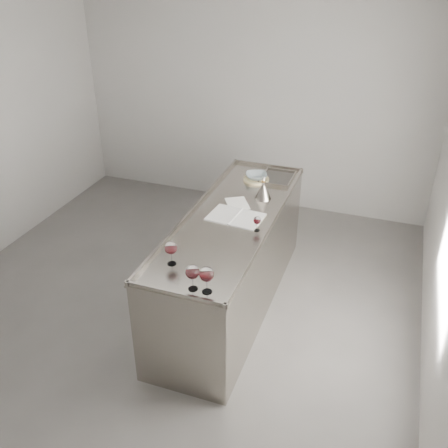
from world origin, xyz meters
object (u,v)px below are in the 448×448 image
(notebook, at_px, (235,217))
(wine_funnel, at_px, (263,192))
(wine_glass_small, at_px, (257,221))
(wine_glass_middle, at_px, (192,273))
(wine_glass_right, at_px, (207,275))
(ceramic_bowl, at_px, (256,176))
(wine_glass_left, at_px, (171,249))
(counter, at_px, (231,261))

(notebook, relative_size, wine_funnel, 2.11)
(wine_glass_small, distance_m, wine_funnel, 0.60)
(wine_glass_small, xyz_separation_m, wine_funnel, (-0.12, 0.59, -0.02))
(wine_glass_middle, bearing_deg, wine_glass_right, 0.77)
(wine_glass_right, height_order, notebook, wine_glass_right)
(wine_glass_middle, distance_m, wine_glass_small, 0.95)
(wine_glass_small, distance_m, notebook, 0.30)
(notebook, bearing_deg, wine_glass_small, -27.30)
(wine_glass_small, relative_size, ceramic_bowl, 0.61)
(wine_glass_middle, relative_size, wine_funnel, 0.84)
(wine_glass_small, relative_size, wine_funnel, 0.56)
(notebook, height_order, ceramic_bowl, ceramic_bowl)
(wine_glass_right, xyz_separation_m, wine_glass_small, (0.08, 0.93, -0.05))
(wine_glass_left, bearing_deg, wine_glass_middle, -40.76)
(wine_glass_left, bearing_deg, notebook, 75.35)
(counter, distance_m, wine_glass_right, 1.25)
(counter, xyz_separation_m, wine_glass_left, (-0.18, -0.85, 0.60))
(counter, bearing_deg, ceramic_bowl, 91.26)
(notebook, bearing_deg, wine_glass_left, -99.69)
(ceramic_bowl, bearing_deg, wine_funnel, -64.65)
(wine_glass_right, distance_m, wine_funnel, 1.52)
(wine_glass_right, bearing_deg, counter, 100.03)
(wine_glass_right, relative_size, notebook, 0.41)
(wine_glass_middle, height_order, wine_glass_small, wine_glass_middle)
(wine_glass_middle, relative_size, wine_glass_small, 1.50)
(counter, height_order, notebook, counter)
(counter, height_order, wine_glass_middle, wine_glass_middle)
(wine_glass_left, bearing_deg, wine_funnel, 75.01)
(wine_glass_small, distance_m, ceramic_bowl, 1.01)
(wine_glass_small, bearing_deg, wine_glass_left, -123.57)
(wine_glass_right, relative_size, wine_funnel, 0.87)
(counter, height_order, wine_funnel, wine_funnel)
(ceramic_bowl, bearing_deg, wine_glass_middle, -86.82)
(notebook, distance_m, ceramic_bowl, 0.82)
(wine_glass_middle, height_order, notebook, wine_glass_middle)
(wine_glass_middle, distance_m, notebook, 1.09)
(notebook, bearing_deg, ceramic_bowl, 98.71)
(counter, relative_size, notebook, 4.95)
(wine_glass_right, bearing_deg, ceramic_bowl, 96.30)
(wine_glass_left, bearing_deg, counter, 77.69)
(wine_glass_right, relative_size, wine_glass_small, 1.55)
(wine_glass_right, xyz_separation_m, wine_funnel, (-0.03, 1.52, -0.07))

